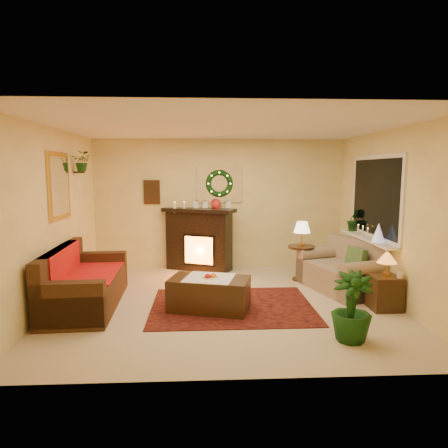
{
  "coord_description": "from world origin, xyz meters",
  "views": [
    {
      "loc": [
        -0.31,
        -5.81,
        1.98
      ],
      "look_at": [
        0.0,
        0.35,
        1.15
      ],
      "focal_mm": 32.0,
      "sensor_mm": 36.0,
      "label": 1
    }
  ],
  "objects_px": {
    "side_table_round": "(301,262)",
    "fireplace": "(199,243)",
    "loveseat": "(340,265)",
    "end_table_square": "(384,291)",
    "coffee_table": "(209,296)",
    "sofa": "(86,277)"
  },
  "relations": [
    {
      "from": "fireplace",
      "to": "side_table_round",
      "type": "xyz_separation_m",
      "value": [
        1.86,
        -0.86,
        -0.23
      ]
    },
    {
      "from": "side_table_round",
      "to": "sofa",
      "type": "bearing_deg",
      "value": -160.72
    },
    {
      "from": "sofa",
      "to": "loveseat",
      "type": "xyz_separation_m",
      "value": [
        3.98,
        0.58,
        -0.01
      ]
    },
    {
      "from": "end_table_square",
      "to": "fireplace",
      "type": "bearing_deg",
      "value": 137.46
    },
    {
      "from": "fireplace",
      "to": "loveseat",
      "type": "distance_m",
      "value": 2.8
    },
    {
      "from": "sofa",
      "to": "loveseat",
      "type": "bearing_deg",
      "value": 5.59
    },
    {
      "from": "end_table_square",
      "to": "loveseat",
      "type": "bearing_deg",
      "value": 108.29
    },
    {
      "from": "fireplace",
      "to": "side_table_round",
      "type": "relative_size",
      "value": 2.03
    },
    {
      "from": "end_table_square",
      "to": "side_table_round",
      "type": "bearing_deg",
      "value": 117.2
    },
    {
      "from": "sofa",
      "to": "side_table_round",
      "type": "relative_size",
      "value": 3.2
    },
    {
      "from": "fireplace",
      "to": "end_table_square",
      "type": "height_order",
      "value": "fireplace"
    },
    {
      "from": "side_table_round",
      "to": "fireplace",
      "type": "bearing_deg",
      "value": 155.04
    },
    {
      "from": "loveseat",
      "to": "coffee_table",
      "type": "bearing_deg",
      "value": -175.91
    },
    {
      "from": "sofa",
      "to": "coffee_table",
      "type": "height_order",
      "value": "sofa"
    },
    {
      "from": "sofa",
      "to": "fireplace",
      "type": "height_order",
      "value": "fireplace"
    },
    {
      "from": "fireplace",
      "to": "loveseat",
      "type": "height_order",
      "value": "fireplace"
    },
    {
      "from": "fireplace",
      "to": "end_table_square",
      "type": "relative_size",
      "value": 2.61
    },
    {
      "from": "loveseat",
      "to": "fireplace",
      "type": "bearing_deg",
      "value": 130.24
    },
    {
      "from": "loveseat",
      "to": "end_table_square",
      "type": "bearing_deg",
      "value": -89.04
    },
    {
      "from": "side_table_round",
      "to": "end_table_square",
      "type": "xyz_separation_m",
      "value": [
        0.82,
        -1.59,
        -0.05
      ]
    },
    {
      "from": "side_table_round",
      "to": "coffee_table",
      "type": "height_order",
      "value": "side_table_round"
    },
    {
      "from": "side_table_round",
      "to": "end_table_square",
      "type": "relative_size",
      "value": 1.29
    }
  ]
}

